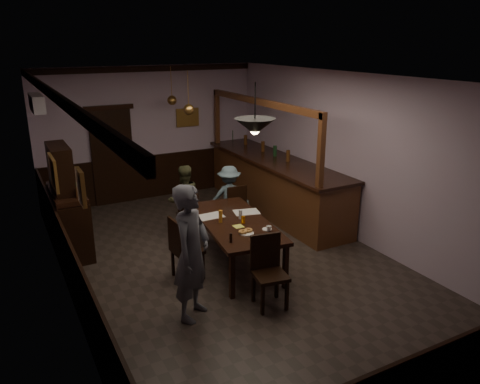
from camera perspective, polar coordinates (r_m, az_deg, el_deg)
room at (r=7.24m, az=-1.18°, el=1.81°), size 5.01×8.01×3.01m
dining_table at (r=7.56m, az=-0.62°, el=-3.99°), size 1.28×2.31×0.75m
chair_far_left at (r=8.65m, az=-6.39°, el=-2.63°), size 0.46×0.46×0.88m
chair_far_right at (r=8.89m, az=-0.66°, el=-1.73°), size 0.41×0.41×0.94m
chair_near at (r=6.51m, az=3.44°, el=-9.17°), size 0.50×0.50×1.01m
chair_side at (r=7.18m, az=-7.05°, el=-6.60°), size 0.46×0.46×0.99m
person_standing at (r=6.09m, az=-5.92°, el=-7.39°), size 0.79×0.78×1.84m
person_seated_left at (r=8.84m, az=-6.83°, el=-0.94°), size 0.71×0.59×1.33m
person_seated_right at (r=9.10m, az=-1.32°, el=-0.57°), size 0.91×0.71×1.23m
newspaper_left at (r=7.73m, az=-3.62°, el=-2.96°), size 0.42×0.30×0.01m
newspaper_right at (r=7.90m, az=0.80°, el=-2.46°), size 0.48×0.39×0.01m
napkin at (r=7.32m, az=-0.20°, el=-4.20°), size 0.17×0.17×0.00m
saucer at (r=7.21m, az=3.31°, el=-4.55°), size 0.15×0.15×0.01m
coffee_cup at (r=7.13m, az=3.54°, el=-4.43°), size 0.09×0.09×0.07m
pastry_plate at (r=7.05m, az=0.82°, el=-5.04°), size 0.22×0.22×0.01m
pastry_ring_a at (r=7.03m, az=0.32°, el=-4.87°), size 0.13×0.13×0.04m
pastry_ring_b at (r=7.09m, az=1.03°, el=-4.68°), size 0.13×0.13×0.04m
soda_can at (r=7.42m, az=0.38°, el=-3.41°), size 0.07×0.07×0.12m
beer_glass at (r=7.45m, az=-2.39°, el=-2.98°), size 0.06×0.06×0.20m
water_glass at (r=7.60m, az=0.06°, el=-2.74°), size 0.06×0.06×0.15m
pepper_mill at (r=6.74m, az=-1.12°, el=-5.60°), size 0.04×0.04×0.14m
sideboard at (r=8.51m, az=-20.26°, el=-2.07°), size 0.51×1.43×1.89m
bar_counter at (r=9.97m, az=4.28°, el=1.04°), size 1.00×4.31×2.42m
door_back at (r=10.68m, az=-15.25°, el=4.06°), size 0.90×0.06×2.10m
ac_unit at (r=9.19m, az=-23.52°, el=9.90°), size 0.20×0.85×0.30m
picture_left_small at (r=4.85m, az=-18.82°, el=0.56°), size 0.04×0.28×0.36m
picture_left_large at (r=7.27m, az=-21.79°, el=2.20°), size 0.04×0.62×0.48m
picture_back at (r=11.07m, az=-6.41°, el=9.02°), size 0.55×0.04×0.42m
pendant_iron at (r=6.36m, az=1.82°, el=7.98°), size 0.56×0.56×0.70m
pendant_brass_mid at (r=8.79m, az=-6.26°, el=9.95°), size 0.20×0.20×0.81m
pendant_brass_far at (r=10.18m, az=-8.30°, el=10.99°), size 0.20×0.20×0.81m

